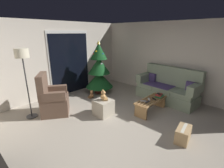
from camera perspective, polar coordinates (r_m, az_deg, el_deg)
The scene contains 20 objects.
ground_plane at distance 3.93m, azimuth 3.55°, elevation -15.41°, with size 7.00×7.00×0.00m, color #9E9384.
wall_back at distance 5.81m, azimuth -20.22°, elevation 7.75°, with size 5.72×0.12×2.50m, color beige.
wall_right at distance 5.87m, azimuth 22.21°, elevation 7.62°, with size 0.12×6.00×2.50m, color beige.
patio_door_frame at distance 6.08m, azimuth -14.41°, elevation 7.24°, with size 1.60×0.02×2.20m, color silver.
patio_door_glass at distance 6.07m, azimuth -14.29°, elevation 6.76°, with size 1.50×0.02×2.10m, color black.
couch at distance 5.59m, azimuth 18.83°, elevation -1.50°, with size 0.93×1.99×1.08m.
coffee_table at distance 4.70m, azimuth 13.40°, elevation -6.60°, with size 1.10×0.40×0.37m.
remote_graphite at distance 4.44m, azimuth 12.28°, elevation -6.09°, with size 0.04×0.16×0.02m, color #333338.
remote_white at distance 4.61m, azimuth 12.78°, elevation -5.21°, with size 0.04×0.16×0.02m, color silver.
remote_silver at distance 4.47m, azimuth 10.84°, elevation -5.83°, with size 0.04×0.16×0.02m, color #ADADB2.
remote_black at distance 4.67m, azimuth 14.45°, elevation -5.03°, with size 0.04×0.16×0.02m, color black.
book_stack at distance 4.85m, azimuth 16.11°, elevation -3.92°, with size 0.27×0.21×0.08m.
cell_phone at distance 4.84m, azimuth 16.11°, elevation -3.35°, with size 0.07×0.14×0.01m, color black.
christmas_tree at distance 5.89m, azimuth -4.52°, elevation 4.78°, with size 1.00×1.00×1.87m.
armchair at distance 4.70m, azimuth -19.95°, elevation -5.19°, with size 0.96×0.95×1.13m.
floor_lamp at distance 4.46m, azimuth -28.73°, elevation 7.31°, with size 0.32×0.32×1.78m.
ottoman at distance 4.43m, azimuth -3.03°, elevation -8.17°, with size 0.44×0.44×0.43m, color #B2A893.
teddy_bear_honey at distance 4.30m, azimuth -2.96°, elevation -4.16°, with size 0.22×0.21×0.29m.
teddy_bear_chestnut_by_tree at distance 5.57m, azimuth -7.19°, elevation -3.77°, with size 0.20×0.20×0.29m.
cardboard_box_taped_mid_floor at distance 3.78m, azimuth 23.60°, elevation -15.79°, with size 0.48×0.31×0.30m.
Camera 1 is at (-2.55, -2.09, 2.14)m, focal length 26.17 mm.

